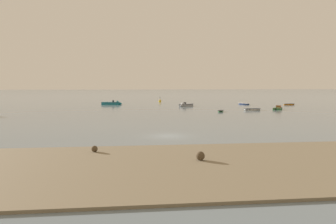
# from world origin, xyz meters

# --- Properties ---
(ground_plane) EXTENTS (800.00, 800.00, 0.00)m
(ground_plane) POSITION_xyz_m (0.00, 0.00, 0.00)
(ground_plane) COLOR slate
(mudflat_shore) EXTENTS (294.68, 16.02, 0.20)m
(mudflat_shore) POSITION_xyz_m (9.52, -14.82, 0.10)
(mudflat_shore) COLOR #7A6B51
(mudflat_shore) RESTS_ON ground
(tidal_rock_near) EXTENTS (0.74, 0.74, 0.74)m
(tidal_rock_near) POSITION_xyz_m (1.15, -13.69, 0.57)
(tidal_rock_near) COLOR #493A28
(tidal_rock_near) RESTS_ON mudflat_shore
(seaweed_clump) EXTENTS (0.58, 0.58, 0.58)m
(seaweed_clump) POSITION_xyz_m (-7.97, -9.43, 0.49)
(seaweed_clump) COLOR #493A28
(seaweed_clump) RESTS_ON mudflat_shore
(motorboat_moored_0) EXTENTS (5.29, 5.51, 1.95)m
(motorboat_moored_0) POSITION_xyz_m (10.94, 53.78, 0.27)
(motorboat_moored_0) COLOR gray
(motorboat_moored_0) RESTS_ON ground
(motorboat_moored_2) EXTENTS (6.83, 2.85, 2.28)m
(motorboat_moored_2) POSITION_xyz_m (-10.88, 64.38, 0.31)
(motorboat_moored_2) COLOR #197084
(motorboat_moored_2) RESTS_ON ground
(motorboat_moored_3) EXTENTS (3.87, 4.18, 1.61)m
(motorboat_moored_3) POSITION_xyz_m (33.25, 38.78, 0.24)
(motorboat_moored_3) COLOR #23602D
(motorboat_moored_3) RESTS_ON ground
(rowboat_moored_1) EXTENTS (4.40, 1.63, 0.69)m
(rowboat_moored_1) POSITION_xyz_m (25.54, 37.07, 0.19)
(rowboat_moored_1) COLOR white
(rowboat_moored_1) RESTS_ON ground
(rowboat_moored_2) EXTENTS (2.31, 3.18, 0.48)m
(rowboat_moored_2) POSITION_xyz_m (16.41, 33.81, 0.13)
(rowboat_moored_2) COLOR #23602D
(rowboat_moored_2) RESTS_ON ground
(rowboat_moored_3) EXTENTS (3.90, 1.58, 0.60)m
(rowboat_moored_3) POSITION_xyz_m (45.23, 56.19, 0.16)
(rowboat_moored_3) COLOR orange
(rowboat_moored_3) RESTS_ON ground
(rowboat_moored_4) EXTENTS (3.54, 4.29, 0.66)m
(rowboat_moored_4) POSITION_xyz_m (31.75, 60.16, 0.18)
(rowboat_moored_4) COLOR navy
(rowboat_moored_4) RESTS_ON ground
(channel_buoy) EXTENTS (0.90, 0.90, 2.30)m
(channel_buoy) POSITION_xyz_m (5.55, 78.71, 0.46)
(channel_buoy) COLOR gold
(channel_buoy) RESTS_ON ground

